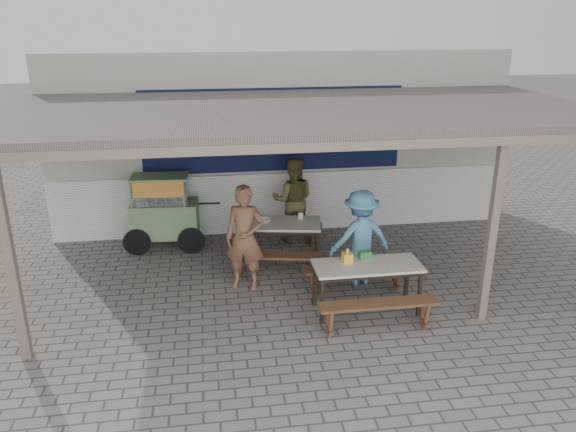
# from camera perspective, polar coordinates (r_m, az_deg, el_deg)

# --- Properties ---
(ground) EXTENTS (60.00, 60.00, 0.00)m
(ground) POSITION_cam_1_polar(r_m,az_deg,el_deg) (8.79, 2.33, -8.38)
(ground) COLOR slate
(ground) RESTS_ON ground
(back_wall) EXTENTS (9.00, 1.28, 3.50)m
(back_wall) POSITION_cam_1_polar(r_m,az_deg,el_deg) (11.54, -0.85, 7.71)
(back_wall) COLOR #BCB3A8
(back_wall) RESTS_ON ground
(warung_roof) EXTENTS (9.00, 4.21, 2.81)m
(warung_roof) POSITION_cam_1_polar(r_m,az_deg,el_deg) (8.75, 1.59, 10.37)
(warung_roof) COLOR #605552
(warung_roof) RESTS_ON ground
(table_left) EXTENTS (1.54, 0.96, 0.75)m
(table_left) POSITION_cam_1_polar(r_m,az_deg,el_deg) (9.75, -0.90, -1.08)
(table_left) COLOR beige
(table_left) RESTS_ON ground
(bench_left_street) EXTENTS (1.56, 0.54, 0.45)m
(bench_left_street) POSITION_cam_1_polar(r_m,az_deg,el_deg) (9.23, -1.07, -4.56)
(bench_left_street) COLOR brown
(bench_left_street) RESTS_ON ground
(bench_left_wall) EXTENTS (1.56, 0.54, 0.45)m
(bench_left_wall) POSITION_cam_1_polar(r_m,az_deg,el_deg) (10.51, -0.72, -1.41)
(bench_left_wall) COLOR brown
(bench_left_wall) RESTS_ON ground
(table_right) EXTENTS (1.56, 0.65, 0.75)m
(table_right) POSITION_cam_1_polar(r_m,az_deg,el_deg) (8.24, 8.06, -5.38)
(table_right) COLOR beige
(table_right) RESTS_ON ground
(bench_right_street) EXTENTS (1.66, 0.29, 0.45)m
(bench_right_street) POSITION_cam_1_polar(r_m,az_deg,el_deg) (7.90, 9.14, -9.33)
(bench_right_street) COLOR brown
(bench_right_street) RESTS_ON ground
(bench_right_wall) EXTENTS (1.66, 0.29, 0.45)m
(bench_right_wall) POSITION_cam_1_polar(r_m,az_deg,el_deg) (8.89, 6.90, -5.70)
(bench_right_wall) COLOR brown
(bench_right_wall) RESTS_ON ground
(vendor_cart) EXTENTS (1.79, 0.76, 1.40)m
(vendor_cart) POSITION_cam_1_polar(r_m,az_deg,el_deg) (10.59, -12.52, 0.68)
(vendor_cart) COLOR #789563
(vendor_cart) RESTS_ON ground
(patron_street_side) EXTENTS (0.71, 0.58, 1.70)m
(patron_street_side) POSITION_cam_1_polar(r_m,az_deg,el_deg) (8.82, -4.41, -2.24)
(patron_street_side) COLOR brown
(patron_street_side) RESTS_ON ground
(patron_wall_side) EXTENTS (0.90, 0.75, 1.65)m
(patron_wall_side) POSITION_cam_1_polar(r_m,az_deg,el_deg) (10.63, 0.52, 1.63)
(patron_wall_side) COLOR brown
(patron_wall_side) RESTS_ON ground
(patron_right_table) EXTENTS (1.08, 0.71, 1.57)m
(patron_right_table) POSITION_cam_1_polar(r_m,az_deg,el_deg) (9.07, 7.37, -2.16)
(patron_right_table) COLOR teal
(patron_right_table) RESTS_ON ground
(tissue_box) EXTENTS (0.15, 0.15, 0.14)m
(tissue_box) POSITION_cam_1_polar(r_m,az_deg,el_deg) (8.23, 6.04, -4.20)
(tissue_box) COLOR yellow
(tissue_box) RESTS_ON table_right
(donation_box) EXTENTS (0.19, 0.14, 0.12)m
(donation_box) POSITION_cam_1_polar(r_m,az_deg,el_deg) (8.37, 7.82, -3.93)
(donation_box) COLOR #32723C
(donation_box) RESTS_ON table_right
(condiment_jar) EXTENTS (0.09, 0.09, 0.10)m
(condiment_jar) POSITION_cam_1_polar(r_m,az_deg,el_deg) (9.90, 1.29, 0.07)
(condiment_jar) COLOR silver
(condiment_jar) RESTS_ON table_left
(condiment_bowl) EXTENTS (0.27, 0.27, 0.05)m
(condiment_bowl) POSITION_cam_1_polar(r_m,az_deg,el_deg) (9.77, -2.32, -0.40)
(condiment_bowl) COLOR white
(condiment_bowl) RESTS_ON table_left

